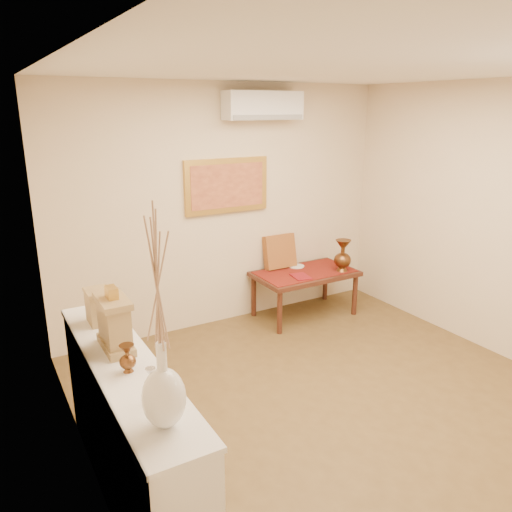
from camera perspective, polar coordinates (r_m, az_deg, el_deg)
floor at (r=4.40m, az=10.81°, el=-17.28°), size 4.50×4.50×0.00m
ceiling at (r=3.67m, az=13.23°, el=20.41°), size 4.50×4.50×0.00m
wall_back at (r=5.64m, az=-3.43°, el=5.56°), size 4.00×0.02×2.70m
wall_left at (r=2.95m, az=-18.77°, el=-5.82°), size 0.02×4.50×2.70m
white_vase at (r=2.27m, az=-11.00°, el=-7.20°), size 0.21×0.21×1.09m
candlestick at (r=2.67m, az=-11.87°, el=-14.25°), size 0.09×0.09×0.19m
brass_urn_small at (r=2.97m, az=-14.51°, el=-10.84°), size 0.10×0.10×0.22m
table_cloth at (r=5.96m, az=5.63°, el=-1.79°), size 1.14×0.59×0.01m
brass_urn_tall at (r=5.98m, az=9.89°, el=0.44°), size 0.21×0.21×0.46m
plate at (r=6.12m, az=4.64°, el=-1.17°), size 0.19×0.19×0.01m
menu at (r=5.76m, az=5.14°, el=-2.35°), size 0.22×0.28×0.01m
cushion at (r=6.03m, az=2.71°, el=0.53°), size 0.40×0.18×0.42m
display_ledge at (r=3.39m, az=-14.31°, el=-18.87°), size 0.37×2.02×0.98m
mantel_clock at (r=3.23m, az=-15.86°, el=-7.33°), size 0.17×0.36×0.41m
wooden_chest at (r=3.66m, az=-17.50°, el=-5.48°), size 0.16×0.21×0.24m
low_table at (r=5.99m, az=5.61°, el=-2.42°), size 1.20×0.70×0.55m
painting at (r=5.57m, az=-3.35°, el=8.03°), size 1.00×0.06×0.60m
ac_unit at (r=5.61m, az=0.81°, el=16.81°), size 0.90×0.25×0.30m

